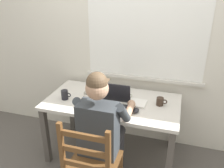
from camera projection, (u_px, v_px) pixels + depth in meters
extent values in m
plane|color=#56514C|center=(112.00, 153.00, 2.82)|extent=(8.00, 8.00, 0.00)
cube|color=silver|center=(124.00, 39.00, 2.69)|extent=(6.00, 0.04, 2.60)
cube|color=white|center=(145.00, 36.00, 2.58)|extent=(1.34, 0.01, 0.97)
cube|color=beige|center=(143.00, 78.00, 2.78)|extent=(1.40, 0.06, 0.04)
cube|color=beige|center=(112.00, 102.00, 2.54)|extent=(1.44, 0.76, 0.03)
cube|color=#4C4742|center=(46.00, 136.00, 2.57)|extent=(0.06, 0.06, 0.69)
cube|color=#4C4742|center=(169.00, 161.00, 2.22)|extent=(0.06, 0.06, 0.69)
cube|color=#4C4742|center=(72.00, 108.00, 3.15)|extent=(0.06, 0.06, 0.69)
cube|color=#4C4742|center=(173.00, 124.00, 2.79)|extent=(0.06, 0.06, 0.69)
cube|color=#33383D|center=(98.00, 130.00, 2.03)|extent=(0.34, 0.20, 0.50)
sphere|color=tan|center=(97.00, 88.00, 1.87)|extent=(0.19, 0.19, 0.19)
sphere|color=brown|center=(97.00, 83.00, 1.85)|extent=(0.17, 0.17, 0.17)
cube|color=brown|center=(101.00, 81.00, 1.93)|extent=(0.13, 0.10, 0.01)
cylinder|color=#38383D|center=(97.00, 138.00, 2.33)|extent=(0.13, 0.40, 0.13)
cylinder|color=#38383D|center=(114.00, 141.00, 2.28)|extent=(0.13, 0.40, 0.13)
cylinder|color=#38383D|center=(104.00, 145.00, 2.60)|extent=(0.10, 0.10, 0.48)
cylinder|color=#38383D|center=(120.00, 148.00, 2.55)|extent=(0.10, 0.10, 0.48)
cylinder|color=#33383D|center=(80.00, 107.00, 2.10)|extent=(0.10, 0.25, 0.26)
cylinder|color=tan|center=(90.00, 105.00, 2.34)|extent=(0.07, 0.28, 0.07)
sphere|color=tan|center=(96.00, 99.00, 2.46)|extent=(0.08, 0.08, 0.08)
cylinder|color=#33383D|center=(123.00, 113.00, 1.99)|extent=(0.10, 0.25, 0.26)
cylinder|color=tan|center=(129.00, 111.00, 2.24)|extent=(0.07, 0.28, 0.07)
sphere|color=tan|center=(131.00, 104.00, 2.36)|extent=(0.08, 0.08, 0.08)
cube|color=brown|center=(94.00, 162.00, 2.03)|extent=(0.42, 0.42, 0.02)
cube|color=brown|center=(84.00, 164.00, 2.34)|extent=(0.04, 0.04, 0.46)
cube|color=brown|center=(108.00, 159.00, 1.71)|extent=(0.04, 0.04, 0.48)
cube|color=brown|center=(62.00, 149.00, 1.81)|extent=(0.04, 0.04, 0.48)
cube|color=brown|center=(85.00, 166.00, 1.81)|extent=(0.36, 0.02, 0.04)
cube|color=brown|center=(84.00, 151.00, 1.75)|extent=(0.36, 0.02, 0.04)
cube|color=brown|center=(83.00, 136.00, 1.70)|extent=(0.36, 0.02, 0.04)
cube|color=#232328|center=(111.00, 109.00, 2.35)|extent=(0.33, 0.23, 0.02)
cube|color=#38383D|center=(111.00, 108.00, 2.35)|extent=(0.29, 0.17, 0.00)
cube|color=#232328|center=(115.00, 93.00, 2.43)|extent=(0.33, 0.06, 0.22)
cube|color=#99A8B2|center=(115.00, 93.00, 2.43)|extent=(0.29, 0.05, 0.18)
ellipsoid|color=#232328|center=(136.00, 110.00, 2.30)|extent=(0.06, 0.10, 0.03)
cylinder|color=silver|center=(125.00, 95.00, 2.55)|extent=(0.09, 0.09, 0.09)
torus|color=silver|center=(130.00, 96.00, 2.53)|extent=(0.05, 0.01, 0.05)
cylinder|color=black|center=(65.00, 95.00, 2.54)|extent=(0.07, 0.07, 0.10)
torus|color=black|center=(69.00, 95.00, 2.52)|extent=(0.05, 0.01, 0.05)
cylinder|color=#38281E|center=(160.00, 101.00, 2.42)|extent=(0.07, 0.07, 0.09)
torus|color=#38281E|center=(165.00, 102.00, 2.40)|extent=(0.05, 0.01, 0.05)
cube|color=white|center=(94.00, 95.00, 2.62)|extent=(0.16, 0.16, 0.03)
cube|color=gray|center=(94.00, 93.00, 2.61)|extent=(0.20, 0.11, 0.03)
cube|color=white|center=(137.00, 103.00, 2.46)|extent=(0.19, 0.19, 0.02)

